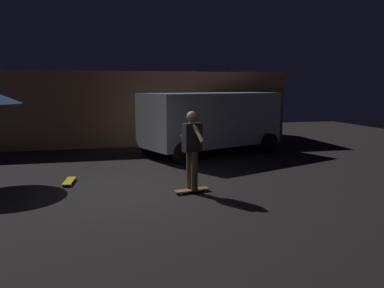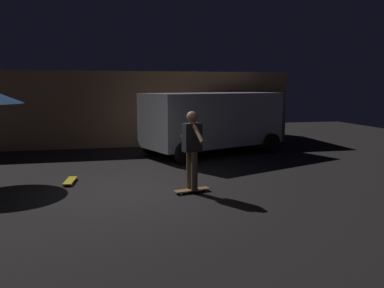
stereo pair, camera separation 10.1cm
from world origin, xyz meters
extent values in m
plane|color=black|center=(0.00, 0.00, 0.00)|extent=(28.00, 28.00, 0.00)
cube|color=#AD7F56|center=(0.60, 8.24, 1.40)|extent=(11.85, 3.91, 2.79)
cube|color=#B2B2B7|center=(2.88, 4.23, 1.18)|extent=(4.98, 3.45, 1.70)
cube|color=black|center=(5.00, 5.07, 1.53)|extent=(0.70, 1.65, 0.64)
cylinder|color=black|center=(4.15, 5.79, 0.33)|extent=(0.69, 0.45, 0.66)
cylinder|color=black|center=(4.87, 3.95, 0.33)|extent=(0.69, 0.45, 0.66)
cylinder|color=black|center=(0.89, 4.51, 0.33)|extent=(0.69, 0.45, 0.66)
cylinder|color=black|center=(1.62, 2.67, 0.33)|extent=(0.69, 0.45, 0.66)
cube|color=olive|center=(1.14, -0.31, 0.06)|extent=(0.81, 0.38, 0.02)
sphere|color=silver|center=(1.41, -0.15, 0.03)|extent=(0.05, 0.05, 0.05)
sphere|color=silver|center=(1.45, -0.32, 0.03)|extent=(0.05, 0.05, 0.05)
sphere|color=silver|center=(0.83, -0.30, 0.03)|extent=(0.05, 0.05, 0.05)
sphere|color=silver|center=(0.87, -0.46, 0.03)|extent=(0.05, 0.05, 0.05)
cube|color=gold|center=(-1.47, 1.14, 0.06)|extent=(0.29, 0.80, 0.02)
sphere|color=silver|center=(-1.42, 0.83, 0.03)|extent=(0.05, 0.05, 0.05)
sphere|color=silver|center=(-1.59, 0.85, 0.03)|extent=(0.05, 0.05, 0.05)
sphere|color=silver|center=(-1.35, 1.43, 0.03)|extent=(0.05, 0.05, 0.05)
sphere|color=silver|center=(-1.52, 1.45, 0.03)|extent=(0.05, 0.05, 0.05)
cylinder|color=brown|center=(1.11, -0.20, 0.48)|extent=(0.14, 0.14, 0.82)
cylinder|color=brown|center=(1.17, -0.41, 0.48)|extent=(0.14, 0.14, 0.82)
cube|color=#262628|center=(1.14, -0.31, 1.19)|extent=(0.42, 0.30, 0.60)
sphere|color=#936B4C|center=(1.14, -0.31, 1.62)|extent=(0.23, 0.23, 0.23)
cylinder|color=#936B4C|center=(1.09, -0.09, 1.34)|extent=(0.22, 0.55, 0.46)
cylinder|color=#936B4C|center=(1.19, -0.52, 1.34)|extent=(0.22, 0.55, 0.46)
camera|label=1|loc=(-0.76, -8.16, 2.26)|focal=36.43mm
camera|label=2|loc=(-0.67, -8.19, 2.26)|focal=36.43mm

